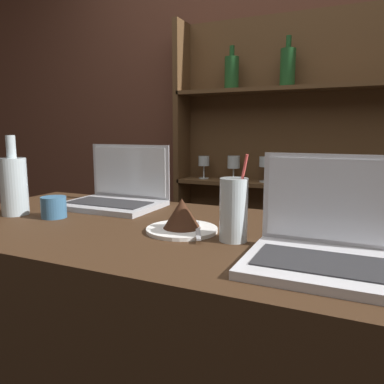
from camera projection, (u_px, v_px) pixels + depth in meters
The scene contains 8 objects.
back_wall at pixel (295, 126), 1.97m from camera, with size 7.00×0.06×2.70m.
back_shelf at pixel (317, 196), 1.90m from camera, with size 1.51×0.18×1.91m.
laptop_near at pixel (118, 193), 1.35m from camera, with size 0.34×0.25×0.22m.
laptop_far at pixel (329, 243), 0.75m from camera, with size 0.31×0.25×0.22m.
cake_plate at pixel (182, 219), 1.00m from camera, with size 0.19×0.19×0.09m.
water_glass at pixel (234, 210), 0.91m from camera, with size 0.07×0.07×0.21m.
wine_bottle_clear at pixel (14, 185), 1.19m from camera, with size 0.08×0.08×0.25m.
coffee_cup at pixel (54, 207), 1.16m from camera, with size 0.08×0.08×0.07m.
Camera 1 is at (0.33, -0.55, 1.32)m, focal length 35.00 mm.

